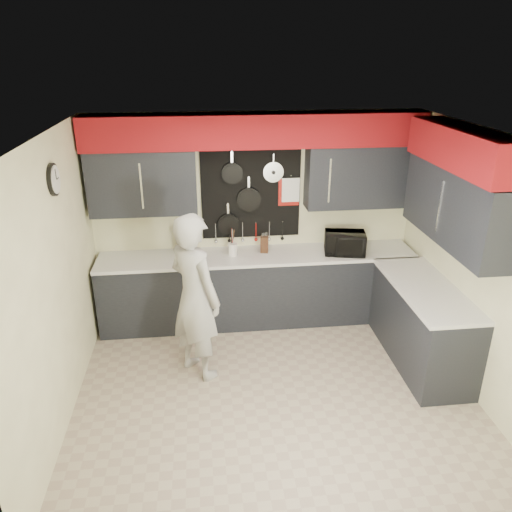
{
  "coord_description": "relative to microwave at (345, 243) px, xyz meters",
  "views": [
    {
      "loc": [
        -0.66,
        -4.18,
        3.3
      ],
      "look_at": [
        -0.13,
        0.5,
        1.3
      ],
      "focal_mm": 35.0,
      "sensor_mm": 36.0,
      "label": 1
    }
  ],
  "objects": [
    {
      "name": "ground",
      "position": [
        -1.07,
        -1.35,
        -1.05
      ],
      "size": [
        4.0,
        4.0,
        0.0
      ],
      "primitive_type": "plane",
      "color": "tan",
      "rests_on": "ground"
    },
    {
      "name": "back_wall_assembly",
      "position": [
        -1.06,
        0.25,
        0.96
      ],
      "size": [
        4.0,
        0.36,
        2.6
      ],
      "color": "#FBF9C1",
      "rests_on": "ground"
    },
    {
      "name": "right_wall_assembly",
      "position": [
        0.79,
        -1.09,
        0.89
      ],
      "size": [
        0.36,
        3.5,
        2.6
      ],
      "color": "#FBF9C1",
      "rests_on": "ground"
    },
    {
      "name": "left_wall_assembly",
      "position": [
        -3.06,
        -1.34,
        0.28
      ],
      "size": [
        0.05,
        3.5,
        2.6
      ],
      "color": "#FBF9C1",
      "rests_on": "ground"
    },
    {
      "name": "base_cabinets",
      "position": [
        -0.58,
        -0.22,
        -0.6
      ],
      "size": [
        3.95,
        2.2,
        0.92
      ],
      "color": "black",
      "rests_on": "ground"
    },
    {
      "name": "microwave",
      "position": [
        0.0,
        0.0,
        0.0
      ],
      "size": [
        0.54,
        0.41,
        0.27
      ],
      "primitive_type": "imported",
      "rotation": [
        0.0,
        0.0,
        -0.19
      ],
      "color": "black",
      "rests_on": "base_cabinets"
    },
    {
      "name": "knife_block",
      "position": [
        -0.98,
        0.15,
        -0.03
      ],
      "size": [
        0.11,
        0.11,
        0.21
      ],
      "primitive_type": "cube",
      "rotation": [
        0.0,
        0.0,
        -0.21
      ],
      "color": "#371911",
      "rests_on": "base_cabinets"
    },
    {
      "name": "utensil_crock",
      "position": [
        -1.37,
        0.1,
        -0.06
      ],
      "size": [
        0.12,
        0.12,
        0.15
      ],
      "primitive_type": "cylinder",
      "color": "silver",
      "rests_on": "base_cabinets"
    },
    {
      "name": "coffee_maker",
      "position": [
        -1.95,
        0.14,
        0.04
      ],
      "size": [
        0.25,
        0.28,
        0.33
      ],
      "rotation": [
        0.0,
        0.0,
        0.35
      ],
      "color": "black",
      "rests_on": "base_cabinets"
    },
    {
      "name": "person",
      "position": [
        -1.84,
        -0.94,
        -0.15
      ],
      "size": [
        0.76,
        0.79,
        1.81
      ],
      "primitive_type": "imported",
      "rotation": [
        0.0,
        0.0,
        2.28
      ],
      "color": "#999997",
      "rests_on": "ground"
    }
  ]
}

